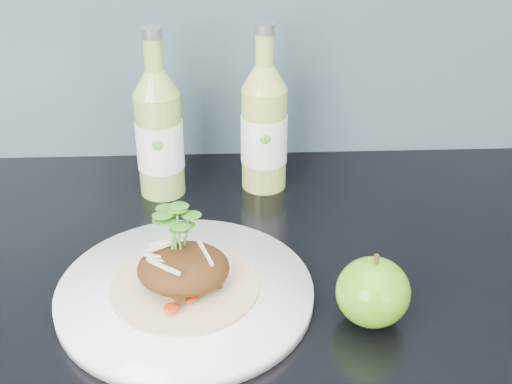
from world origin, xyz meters
TOP-DOWN VIEW (x-y plane):
  - dinner_plate at (-0.07, 1.62)m, footprint 0.33×0.33m
  - pork_taco at (-0.07, 1.62)m, footprint 0.16×0.16m
  - green_apple at (0.13, 1.58)m, footprint 0.09×0.09m
  - cider_bottle_left at (-0.11, 1.87)m, footprint 0.07×0.07m
  - cider_bottle_right at (0.03, 1.88)m, footprint 0.06×0.07m

SIDE VIEW (x-z plane):
  - dinner_plate at x=-0.07m, z-range 0.90..0.92m
  - green_apple at x=0.13m, z-range 0.90..0.98m
  - pork_taco at x=-0.07m, z-range 0.89..1.00m
  - cider_bottle_left at x=-0.11m, z-range 0.87..1.10m
  - cider_bottle_right at x=0.03m, z-range 0.87..1.10m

